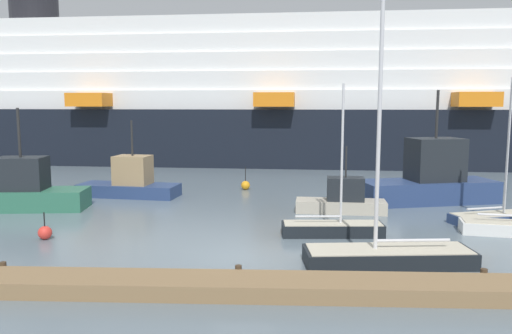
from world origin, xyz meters
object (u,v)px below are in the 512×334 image
object	(u,v)px
fishing_boat_1	(430,180)
fishing_boat_3	(130,182)
channel_buoy_0	(45,233)
sailboat_0	(333,227)
fishing_boat_2	(17,192)
channel_buoy_1	(245,185)
sailboat_1	(497,216)
fishing_boat_0	(342,200)
sailboat_2	(388,252)
cruise_ship	(197,101)

from	to	relation	value
fishing_boat_1	fishing_boat_3	world-z (taller)	fishing_boat_1
fishing_boat_1	channel_buoy_0	size ratio (longest dim) A/B	7.07
sailboat_0	fishing_boat_1	world-z (taller)	sailboat_0
fishing_boat_1	fishing_boat_2	bearing A→B (deg)	174.69
fishing_boat_1	channel_buoy_1	distance (m)	13.05
sailboat_1	sailboat_0	bearing A→B (deg)	-178.59
sailboat_1	fishing_boat_2	distance (m)	27.67
fishing_boat_0	channel_buoy_0	size ratio (longest dim) A/B	4.10
sailboat_0	fishing_boat_0	xyz separation A→B (m)	(1.15, 5.23, 0.35)
channel_buoy_0	sailboat_0	bearing A→B (deg)	5.49
sailboat_1	fishing_boat_3	world-z (taller)	sailboat_1
fishing_boat_3	fishing_boat_2	bearing A→B (deg)	-132.48
sailboat_0	sailboat_2	xyz separation A→B (m)	(1.70, -4.42, 0.15)
fishing_boat_0	fishing_boat_1	distance (m)	6.99
channel_buoy_1	sailboat_0	bearing A→B (deg)	-68.29
fishing_boat_0	cruise_ship	bearing A→B (deg)	120.00
sailboat_0	sailboat_1	world-z (taller)	sailboat_1
fishing_boat_2	sailboat_0	bearing A→B (deg)	-21.10
fishing_boat_2	cruise_ship	distance (m)	28.62
sailboat_0	sailboat_2	world-z (taller)	sailboat_2
sailboat_2	fishing_boat_1	bearing A→B (deg)	-117.83
sailboat_2	fishing_boat_3	bearing A→B (deg)	-48.91
sailboat_0	cruise_ship	world-z (taller)	cruise_ship
channel_buoy_0	channel_buoy_1	xyz separation A→B (m)	(8.61, 14.05, 0.01)
channel_buoy_0	cruise_ship	distance (m)	34.43
channel_buoy_0	fishing_boat_1	bearing A→B (deg)	25.29
fishing_boat_0	channel_buoy_0	bearing A→B (deg)	-151.71
channel_buoy_1	cruise_ship	distance (m)	21.82
sailboat_2	fishing_boat_2	xyz separation A→B (m)	(-20.14, 9.60, 0.54)
fishing_boat_1	fishing_boat_0	bearing A→B (deg)	-164.09
fishing_boat_2	channel_buoy_1	bearing A→B (deg)	24.09
sailboat_0	channel_buoy_0	size ratio (longest dim) A/B	5.61
sailboat_0	cruise_ship	bearing A→B (deg)	107.50
sailboat_0	fishing_boat_1	size ratio (longest dim) A/B	0.79
sailboat_2	cruise_ship	bearing A→B (deg)	-74.54
cruise_ship	fishing_boat_3	bearing A→B (deg)	-88.65
channel_buoy_0	sailboat_1	bearing A→B (deg)	10.44
channel_buoy_1	cruise_ship	world-z (taller)	cruise_ship
fishing_boat_1	cruise_ship	distance (m)	31.05
fishing_boat_2	fishing_boat_3	size ratio (longest dim) A/B	1.20
sailboat_1	fishing_boat_3	distance (m)	23.06
sailboat_2	channel_buoy_0	bearing A→B (deg)	-16.13
sailboat_2	channel_buoy_1	size ratio (longest dim) A/B	7.11
sailboat_0	channel_buoy_0	world-z (taller)	sailboat_0
fishing_boat_2	channel_buoy_0	distance (m)	8.09
fishing_boat_0	channel_buoy_1	world-z (taller)	fishing_boat_0
sailboat_2	fishing_boat_3	size ratio (longest dim) A/B	1.73
fishing_boat_0	fishing_boat_1	world-z (taller)	fishing_boat_1
sailboat_1	cruise_ship	distance (m)	36.83
fishing_boat_1	channel_buoy_0	bearing A→B (deg)	-167.54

